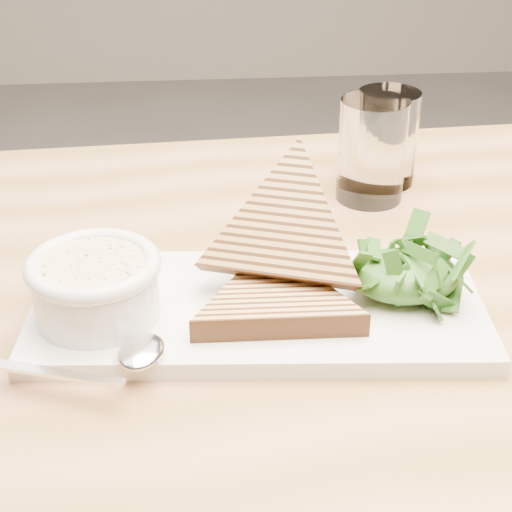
{
  "coord_description": "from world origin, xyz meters",
  "views": [
    {
      "loc": [
        -0.29,
        -0.61,
        1.13
      ],
      "look_at": [
        -0.24,
        -0.03,
        0.79
      ],
      "focal_mm": 55.0,
      "sensor_mm": 36.0,
      "label": 1
    }
  ],
  "objects": [
    {
      "name": "bowl_rim",
      "position": [
        -0.38,
        -0.06,
        0.81
      ],
      "size": [
        0.11,
        0.11,
        0.01
      ],
      "primitive_type": "torus",
      "color": "white",
      "rests_on": "soup_bowl"
    },
    {
      "name": "glass_near",
      "position": [
        -0.1,
        0.17,
        0.8
      ],
      "size": [
        0.07,
        0.07,
        0.11
      ],
      "primitive_type": "cylinder",
      "color": "white",
      "rests_on": "table_top"
    },
    {
      "name": "sandwich_lean",
      "position": [
        -0.22,
        -0.03,
        0.82
      ],
      "size": [
        0.22,
        0.22,
        0.18
      ],
      "primitive_type": null,
      "rotation": [
        0.82,
        0.0,
        -0.33
      ],
      "color": "tan",
      "rests_on": "sandwich_flat"
    },
    {
      "name": "glass_far",
      "position": [
        -0.07,
        0.21,
        0.8
      ],
      "size": [
        0.07,
        0.07,
        0.11
      ],
      "primitive_type": "cylinder",
      "color": "white",
      "rests_on": "table_top"
    },
    {
      "name": "soup",
      "position": [
        -0.38,
        -0.06,
        0.81
      ],
      "size": [
        0.09,
        0.09,
        0.01
      ],
      "primitive_type": "cylinder",
      "color": "beige",
      "rests_on": "soup_bowl"
    },
    {
      "name": "arugula_pile",
      "position": [
        -0.12,
        -0.05,
        0.79
      ],
      "size": [
        0.11,
        0.1,
        0.05
      ],
      "primitive_type": null,
      "color": "#3C7021",
      "rests_on": "platter"
    },
    {
      "name": "soup_bowl",
      "position": [
        -0.38,
        -0.06,
        0.78
      ],
      "size": [
        0.1,
        0.1,
        0.04
      ],
      "primitive_type": "cylinder",
      "color": "white",
      "rests_on": "platter"
    },
    {
      "name": "platter",
      "position": [
        -0.24,
        -0.05,
        0.75
      ],
      "size": [
        0.4,
        0.2,
        0.02
      ],
      "primitive_type": "cube",
      "rotation": [
        0.0,
        0.0,
        -0.07
      ],
      "color": "white",
      "rests_on": "table_top"
    },
    {
      "name": "spoon_handle",
      "position": [
        -0.41,
        -0.14,
        0.77
      ],
      "size": [
        0.12,
        0.04,
        0.0
      ],
      "primitive_type": "cube",
      "rotation": [
        0.0,
        0.0,
        -0.31
      ],
      "color": "silver",
      "rests_on": "platter"
    },
    {
      "name": "spoon_bowl",
      "position": [
        -0.34,
        -0.13,
        0.77
      ],
      "size": [
        0.05,
        0.06,
        0.01
      ],
      "primitive_type": "ellipsoid",
      "rotation": [
        0.0,
        0.0,
        -0.31
      ],
      "color": "silver",
      "rests_on": "platter"
    },
    {
      "name": "table_top",
      "position": [
        -0.13,
        -0.02,
        0.72
      ],
      "size": [
        1.22,
        0.85,
        0.04
      ],
      "primitive_type": "cube",
      "rotation": [
        0.0,
        0.0,
        0.06
      ],
      "color": "#B67C54",
      "rests_on": "ground"
    },
    {
      "name": "salad_base",
      "position": [
        -0.12,
        -0.05,
        0.78
      ],
      "size": [
        0.1,
        0.08,
        0.04
      ],
      "primitive_type": "ellipsoid",
      "color": "#163D10",
      "rests_on": "platter"
    },
    {
      "name": "sandwich_flat",
      "position": [
        -0.23,
        -0.07,
        0.77
      ],
      "size": [
        0.17,
        0.17,
        0.02
      ],
      "primitive_type": null,
      "rotation": [
        0.0,
        0.0,
        -0.02
      ],
      "color": "tan",
      "rests_on": "platter"
    }
  ]
}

